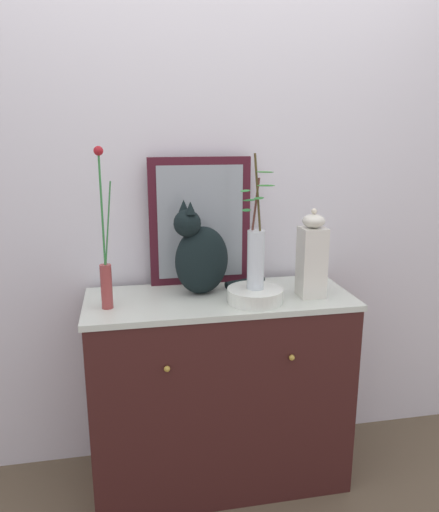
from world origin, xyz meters
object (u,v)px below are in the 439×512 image
object	(u,v)px
sideboard	(220,390)
cat_sitting	(201,256)
mirror_leaning	(200,222)
jar_lidded_porcelain	(312,257)
vase_slim_green	(105,268)
vase_glass_clear	(256,254)
bowl_porcelain	(255,295)

from	to	relation	value
sideboard	cat_sitting	distance (m)	0.63
sideboard	mirror_leaning	xyz separation A→B (m)	(-0.05, 0.21, 0.74)
mirror_leaning	jar_lidded_porcelain	bearing A→B (deg)	-32.04
jar_lidded_porcelain	cat_sitting	bearing A→B (deg)	165.09
vase_slim_green	jar_lidded_porcelain	bearing A→B (deg)	-0.85
cat_sitting	jar_lidded_porcelain	xyz separation A→B (m)	(0.46, -0.12, 0.00)
mirror_leaning	jar_lidded_porcelain	distance (m)	0.53
mirror_leaning	vase_slim_green	xyz separation A→B (m)	(-0.42, -0.26, -0.12)
sideboard	cat_sitting	xyz separation A→B (m)	(-0.07, 0.06, 0.62)
vase_glass_clear	mirror_leaning	bearing A→B (deg)	120.61
bowl_porcelain	vase_glass_clear	distance (m)	0.18
sideboard	mirror_leaning	bearing A→B (deg)	103.36
jar_lidded_porcelain	vase_slim_green	bearing A→B (deg)	179.15
vase_slim_green	jar_lidded_porcelain	xyz separation A→B (m)	(0.86, -0.01, 0.01)
cat_sitting	vase_slim_green	xyz separation A→B (m)	(-0.40, -0.11, -0.00)
mirror_leaning	bowl_porcelain	bearing A→B (deg)	-59.28
vase_glass_clear	jar_lidded_porcelain	size ratio (longest dim) A/B	1.44
cat_sitting	jar_lidded_porcelain	size ratio (longest dim) A/B	1.19
mirror_leaning	vase_slim_green	bearing A→B (deg)	-148.16
mirror_leaning	vase_glass_clear	distance (m)	0.36
mirror_leaning	bowl_porcelain	size ratio (longest dim) A/B	2.50
sideboard	jar_lidded_porcelain	world-z (taller)	jar_lidded_porcelain
cat_sitting	vase_glass_clear	size ratio (longest dim) A/B	0.82
cat_sitting	vase_glass_clear	bearing A→B (deg)	-37.26
sideboard	bowl_porcelain	world-z (taller)	bowl_porcelain
sideboard	bowl_porcelain	size ratio (longest dim) A/B	4.92
sideboard	vase_glass_clear	size ratio (longest dim) A/B	2.08
bowl_porcelain	cat_sitting	bearing A→B (deg)	142.86
bowl_porcelain	vase_glass_clear	bearing A→B (deg)	-156.33
sideboard	vase_slim_green	bearing A→B (deg)	-173.64
cat_sitting	bowl_porcelain	distance (m)	0.29
sideboard	mirror_leaning	distance (m)	0.77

